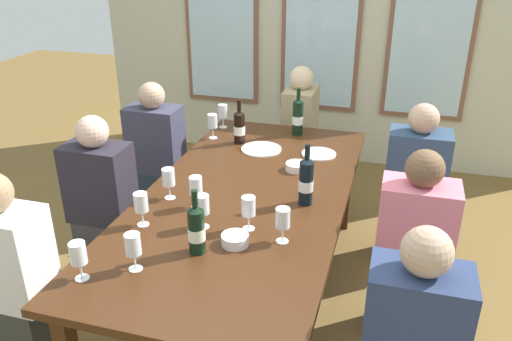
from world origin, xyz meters
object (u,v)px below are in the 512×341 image
object	(u,v)px
wine_bottle_1	(239,127)
wine_glass_3	(283,219)
wine_glass_4	(212,122)
white_plate_1	(319,154)
tasting_bowl_1	(235,240)
wine_glass_8	(223,112)
wine_bottle_3	(306,181)
seated_person_3	(414,190)
wine_bottle_2	(196,229)
wine_glass_9	(169,179)
tasting_bowl_0	(297,167)
wine_glass_5	(78,254)
wine_glass_1	(196,186)
seated_person_6	(299,136)
wine_bottle_0	(298,117)
wine_glass_6	(202,206)
seated_person_4	(13,285)
seated_person_2	(157,160)
seated_person_1	(412,254)
white_plate_0	(261,149)
wine_glass_7	(141,204)
wine_glass_0	(248,208)
seated_person_0	(103,207)
wine_glass_2	(133,246)
dining_table	(245,205)

from	to	relation	value
wine_bottle_1	wine_glass_3	bearing A→B (deg)	-63.20
wine_glass_4	white_plate_1	bearing A→B (deg)	-6.52
tasting_bowl_1	wine_glass_8	bearing A→B (deg)	111.39
wine_bottle_3	seated_person_3	world-z (taller)	seated_person_3
wine_bottle_1	wine_bottle_2	world-z (taller)	wine_bottle_2
wine_glass_9	wine_bottle_3	bearing A→B (deg)	11.38
tasting_bowl_0	wine_glass_5	size ratio (longest dim) A/B	0.77
wine_glass_3	wine_bottle_3	bearing A→B (deg)	85.60
wine_bottle_3	wine_glass_1	world-z (taller)	wine_bottle_3
tasting_bowl_1	wine_glass_8	size ratio (longest dim) A/B	0.74
tasting_bowl_1	wine_glass_4	xyz separation A→B (m)	(-0.57, 1.24, 0.09)
seated_person_3	wine_bottle_1	bearing A→B (deg)	-178.46
white_plate_1	seated_person_6	distance (m)	0.91
wine_bottle_0	wine_glass_6	xyz separation A→B (m)	(-0.18, -1.38, -0.02)
wine_glass_4	seated_person_3	xyz separation A→B (m)	(1.38, 0.00, -0.33)
white_plate_1	seated_person_4	bearing A→B (deg)	-129.34
wine_bottle_2	seated_person_4	distance (m)	0.95
seated_person_2	seated_person_1	bearing A→B (deg)	-22.25
seated_person_3	seated_person_4	world-z (taller)	same
white_plate_0	seated_person_2	xyz separation A→B (m)	(-0.83, 0.10, -0.22)
wine_glass_7	seated_person_4	size ratio (longest dim) A/B	0.16
tasting_bowl_1	wine_glass_0	world-z (taller)	wine_glass_0
wine_glass_7	seated_person_0	size ratio (longest dim) A/B	0.16
tasting_bowl_0	tasting_bowl_1	xyz separation A→B (m)	(-0.10, -0.88, 0.00)
wine_glass_4	seated_person_0	xyz separation A→B (m)	(-0.44, -0.76, -0.33)
wine_glass_1	wine_glass_9	bearing A→B (deg)	163.59
wine_bottle_3	seated_person_2	xyz separation A→B (m)	(-1.25, 0.75, -0.35)
wine_bottle_0	wine_glass_9	bearing A→B (deg)	-111.92
wine_bottle_1	seated_person_2	distance (m)	0.73
wine_glass_2	wine_glass_3	bearing A→B (deg)	34.97
wine_bottle_2	dining_table	bearing A→B (deg)	85.99
wine_bottle_1	white_plate_0	bearing A→B (deg)	-24.70
dining_table	white_plate_0	world-z (taller)	white_plate_0
dining_table	wine_glass_1	world-z (taller)	wine_glass_1
tasting_bowl_0	wine_glass_8	xyz separation A→B (m)	(-0.68, 0.59, 0.09)
wine_glass_1	wine_glass_3	xyz separation A→B (m)	(0.51, -0.20, 0.00)
wine_glass_2	wine_glass_8	xyz separation A→B (m)	(-0.23, 1.77, -0.00)
wine_bottle_1	seated_person_6	world-z (taller)	seated_person_6
dining_table	wine_glass_2	bearing A→B (deg)	-107.25
wine_bottle_3	seated_person_6	xyz separation A→B (m)	(-0.34, 1.51, -0.35)
dining_table	wine_bottle_0	size ratio (longest dim) A/B	6.80
tasting_bowl_0	wine_glass_8	bearing A→B (deg)	139.01
wine_bottle_2	wine_glass_2	size ratio (longest dim) A/B	1.78
wine_glass_0	tasting_bowl_1	bearing A→B (deg)	-97.79
tasting_bowl_0	seated_person_4	xyz separation A→B (m)	(-1.12, -1.20, -0.24)
tasting_bowl_1	seated_person_2	world-z (taller)	seated_person_2
wine_glass_9	seated_person_3	xyz separation A→B (m)	(1.29, 0.91, -0.33)
wine_glass_2	wine_glass_7	size ratio (longest dim) A/B	1.00
wine_glass_1	wine_glass_4	distance (m)	1.00
seated_person_1	seated_person_2	xyz separation A→B (m)	(-1.82, 0.75, 0.00)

